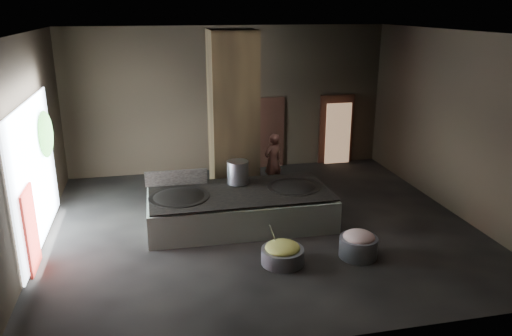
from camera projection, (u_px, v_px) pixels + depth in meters
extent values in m
cube|color=black|center=(260.00, 226.00, 12.10)|extent=(10.00, 9.00, 0.10)
cube|color=black|center=(261.00, 30.00, 10.68)|extent=(10.00, 9.00, 0.10)
cube|color=black|center=(228.00, 100.00, 15.62)|extent=(10.00, 0.10, 4.50)
cube|color=black|center=(330.00, 210.00, 7.16)|extent=(10.00, 0.10, 4.50)
cube|color=black|center=(24.00, 147.00, 10.37)|extent=(0.10, 9.00, 4.50)
cube|color=black|center=(458.00, 124.00, 12.41)|extent=(0.10, 9.00, 4.50)
cube|color=black|center=(233.00, 118.00, 13.09)|extent=(1.20, 1.20, 4.50)
cube|color=silver|center=(240.00, 209.00, 12.04)|extent=(4.41, 2.17, 0.76)
cube|color=black|center=(240.00, 192.00, 11.91)|extent=(4.28, 2.05, 0.03)
ellipsoid|color=black|center=(179.00, 200.00, 11.59)|extent=(1.38, 1.38, 0.38)
cylinder|color=black|center=(179.00, 197.00, 11.57)|extent=(1.41, 1.41, 0.05)
ellipsoid|color=black|center=(294.00, 190.00, 12.25)|extent=(1.28, 1.28, 0.36)
cylinder|color=black|center=(294.00, 187.00, 12.23)|extent=(1.31, 1.31, 0.05)
cylinder|color=gray|center=(238.00, 172.00, 12.33)|extent=(0.53, 0.53, 0.57)
cube|color=black|center=(176.00, 178.00, 12.25)|extent=(1.52, 0.08, 0.38)
imported|color=brown|center=(273.00, 161.00, 14.28)|extent=(0.70, 0.60, 1.62)
cylinder|color=slate|center=(282.00, 256.00, 10.23)|extent=(1.14, 1.14, 0.32)
ellipsoid|color=#789B4B|center=(283.00, 248.00, 10.18)|extent=(0.72, 0.72, 0.22)
cylinder|color=gray|center=(274.00, 236.00, 10.22)|extent=(0.27, 0.26, 0.63)
cylinder|color=slate|center=(358.00, 247.00, 10.49)|extent=(1.01, 1.01, 0.44)
ellipsoid|color=#AF6D69|center=(359.00, 237.00, 10.42)|extent=(0.67, 0.67, 0.25)
cube|color=black|center=(266.00, 134.00, 16.12)|extent=(1.18, 0.08, 2.38)
cube|color=#8C6647|center=(261.00, 135.00, 16.21)|extent=(0.82, 0.04, 1.94)
cube|color=black|center=(336.00, 130.00, 16.61)|extent=(1.18, 0.08, 2.38)
cube|color=#8C6647|center=(338.00, 134.00, 16.39)|extent=(0.85, 0.04, 2.02)
cube|color=white|center=(35.00, 173.00, 10.77)|extent=(0.04, 4.20, 3.10)
cube|color=maroon|center=(31.00, 230.00, 9.81)|extent=(0.05, 0.90, 1.70)
ellipsoid|color=#194714|center=(46.00, 134.00, 11.63)|extent=(0.28, 1.10, 1.10)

